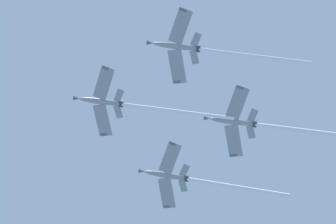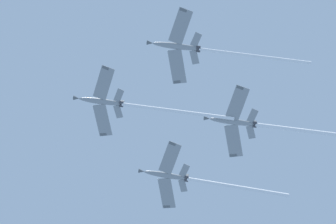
{
  "view_description": "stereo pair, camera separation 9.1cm",
  "coord_description": "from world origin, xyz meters",
  "px_view_note": "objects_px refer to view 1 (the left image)",
  "views": [
    {
      "loc": [
        1.39,
        36.86,
        1.73
      ],
      "look_at": [
        2.31,
        -24.32,
        171.45
      ],
      "focal_mm": 73.51,
      "sensor_mm": 36.0,
      "label": 1
    },
    {
      "loc": [
        1.48,
        36.86,
        1.73
      ],
      "look_at": [
        2.31,
        -24.32,
        171.45
      ],
      "focal_mm": 73.51,
      "sensor_mm": 36.0,
      "label": 2
    }
  ],
  "objects_px": {
    "jet_lead": "(127,105)",
    "jet_left_wing": "(196,49)",
    "jet_right_wing": "(191,179)",
    "jet_slot": "(257,125)"
  },
  "relations": [
    {
      "from": "jet_lead",
      "to": "jet_left_wing",
      "type": "distance_m",
      "value": 24.57
    },
    {
      "from": "jet_left_wing",
      "to": "jet_right_wing",
      "type": "bearing_deg",
      "value": -87.69
    },
    {
      "from": "jet_right_wing",
      "to": "jet_slot",
      "type": "relative_size",
      "value": 1.07
    },
    {
      "from": "jet_right_wing",
      "to": "jet_slot",
      "type": "xyz_separation_m",
      "value": [
        -16.99,
        16.39,
        -2.24
      ]
    },
    {
      "from": "jet_lead",
      "to": "jet_slot",
      "type": "relative_size",
      "value": 1.14
    },
    {
      "from": "jet_lead",
      "to": "jet_left_wing",
      "type": "relative_size",
      "value": 1.05
    },
    {
      "from": "jet_left_wing",
      "to": "jet_right_wing",
      "type": "xyz_separation_m",
      "value": [
        1.45,
        -36.02,
        -0.73
      ]
    },
    {
      "from": "jet_left_wing",
      "to": "jet_slot",
      "type": "distance_m",
      "value": 25.2
    },
    {
      "from": "jet_right_wing",
      "to": "jet_slot",
      "type": "height_order",
      "value": "jet_right_wing"
    },
    {
      "from": "jet_lead",
      "to": "jet_slot",
      "type": "height_order",
      "value": "jet_lead"
    }
  ]
}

